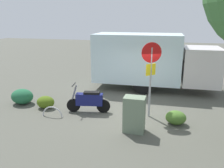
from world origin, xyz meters
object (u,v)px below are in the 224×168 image
at_px(box_truck_near, 155,60).
at_px(utility_cabinet, 134,114).
at_px(motorcycle, 89,100).
at_px(bike_rack_hoop, 53,116).
at_px(stop_sign, 151,68).

distance_m(box_truck_near, utility_cabinet, 5.24).
bearing_deg(motorcycle, bike_rack_hoop, 21.83).
relative_size(stop_sign, bike_rack_hoop, 3.45).
distance_m(motorcycle, stop_sign, 2.83).
xyz_separation_m(motorcycle, utility_cabinet, (-2.08, 1.19, 0.11)).
height_order(box_truck_near, bike_rack_hoop, box_truck_near).
bearing_deg(box_truck_near, bike_rack_hoop, -128.52).
height_order(box_truck_near, motorcycle, box_truck_near).
bearing_deg(motorcycle, utility_cabinet, 139.29).
relative_size(stop_sign, utility_cabinet, 2.34).
bearing_deg(box_truck_near, motorcycle, -121.84).
relative_size(motorcycle, bike_rack_hoop, 2.11).
height_order(box_truck_near, utility_cabinet, box_truck_near).
height_order(motorcycle, stop_sign, stop_sign).
bearing_deg(box_truck_near, utility_cabinet, -94.07).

